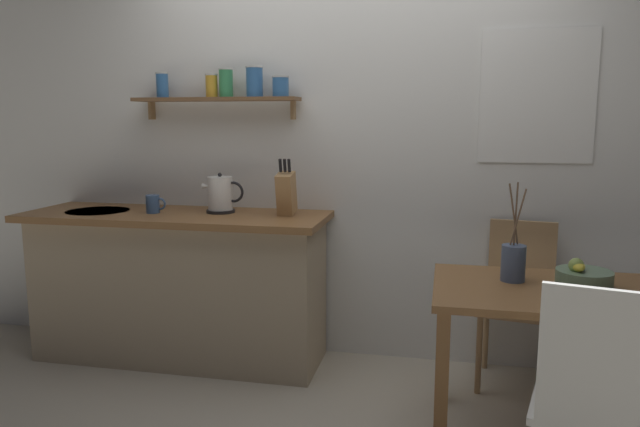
# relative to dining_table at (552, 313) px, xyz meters

# --- Properties ---
(ground_plane) EXTENTS (14.00, 14.00, 0.00)m
(ground_plane) POSITION_rel_dining_table_xyz_m (-1.06, 0.24, -0.62)
(ground_plane) COLOR #BCB29E
(back_wall) EXTENTS (6.80, 0.11, 2.70)m
(back_wall) POSITION_rel_dining_table_xyz_m (-0.86, 0.89, 0.73)
(back_wall) COLOR white
(back_wall) RESTS_ON ground_plane
(kitchen_counter) EXTENTS (1.83, 0.63, 0.92)m
(kitchen_counter) POSITION_rel_dining_table_xyz_m (-2.07, 0.56, -0.15)
(kitchen_counter) COLOR tan
(kitchen_counter) RESTS_ON ground_plane
(wall_shelf) EXTENTS (1.03, 0.20, 0.31)m
(wall_shelf) POSITION_rel_dining_table_xyz_m (-1.80, 0.74, 1.02)
(wall_shelf) COLOR brown
(dining_table) EXTENTS (1.05, 0.72, 0.73)m
(dining_table) POSITION_rel_dining_table_xyz_m (0.00, 0.00, 0.00)
(dining_table) COLOR brown
(dining_table) RESTS_ON ground_plane
(dining_chair_near) EXTENTS (0.48, 0.51, 0.94)m
(dining_chair_near) POSITION_rel_dining_table_xyz_m (0.03, -0.62, -0.10)
(dining_chair_near) COLOR white
(dining_chair_near) RESTS_ON ground_plane
(dining_chair_far) EXTENTS (0.48, 0.48, 0.90)m
(dining_chair_far) POSITION_rel_dining_table_xyz_m (-0.06, 0.66, -0.11)
(dining_chair_far) COLOR tan
(dining_chair_far) RESTS_ON ground_plane
(fruit_bowl) EXTENTS (0.24, 0.24, 0.13)m
(fruit_bowl) POSITION_rel_dining_table_xyz_m (0.13, 0.06, 0.16)
(fruit_bowl) COLOR slate
(fruit_bowl) RESTS_ON dining_table
(twig_vase) EXTENTS (0.11, 0.11, 0.46)m
(twig_vase) POSITION_rel_dining_table_xyz_m (-0.17, 0.10, 0.20)
(twig_vase) COLOR #475675
(twig_vase) RESTS_ON dining_table
(electric_kettle) EXTENTS (0.26, 0.17, 0.24)m
(electric_kettle) POSITION_rel_dining_table_xyz_m (-1.80, 0.62, 0.41)
(electric_kettle) COLOR black
(electric_kettle) RESTS_ON kitchen_counter
(knife_block) EXTENTS (0.09, 0.17, 0.33)m
(knife_block) POSITION_rel_dining_table_xyz_m (-1.39, 0.59, 0.43)
(knife_block) COLOR tan
(knife_block) RESTS_ON kitchen_counter
(coffee_mug_by_sink) EXTENTS (0.12, 0.08, 0.11)m
(coffee_mug_by_sink) POSITION_rel_dining_table_xyz_m (-2.19, 0.51, 0.35)
(coffee_mug_by_sink) COLOR #3D5B89
(coffee_mug_by_sink) RESTS_ON kitchen_counter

